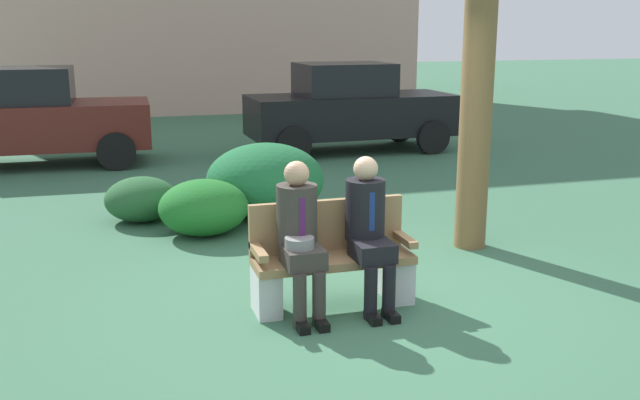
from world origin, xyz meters
TOP-DOWN VIEW (x-y plane):
  - ground_plane at (0.00, 0.00)m, footprint 80.00×80.00m
  - park_bench at (-0.34, 0.11)m, footprint 1.37×0.44m
  - seated_man_left at (-0.65, -0.01)m, footprint 0.34×0.72m
  - seated_man_right at (-0.05, -0.01)m, footprint 0.34×0.72m
  - shrub_near_bench at (-1.11, 2.58)m, footprint 1.03×0.95m
  - shrub_mid_lawn at (-1.77, 3.40)m, footprint 0.89×0.81m
  - shrub_far_lawn at (-0.25, 3.19)m, footprint 1.49×1.37m
  - parked_car_near at (-3.38, 7.64)m, footprint 3.94×1.79m
  - parked_car_far at (2.34, 7.52)m, footprint 3.94×1.78m

SIDE VIEW (x-z plane):
  - ground_plane at x=0.00m, z-range 0.00..0.00m
  - shrub_mid_lawn at x=-1.77m, z-range 0.00..0.55m
  - shrub_near_bench at x=-1.11m, z-range 0.00..0.65m
  - park_bench at x=-0.34m, z-range -0.05..0.85m
  - shrub_far_lawn at x=-0.25m, z-range 0.00..0.93m
  - seated_man_left at x=-0.65m, z-range 0.07..1.36m
  - seated_man_right at x=-0.05m, z-range 0.08..1.37m
  - parked_car_near at x=-3.38m, z-range 0.00..1.68m
  - parked_car_far at x=2.34m, z-range 0.00..1.68m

